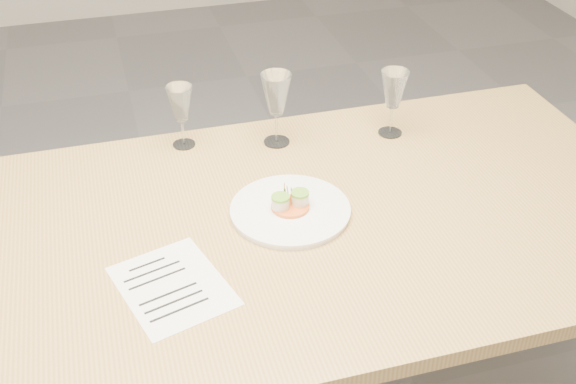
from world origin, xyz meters
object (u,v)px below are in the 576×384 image
object	(u,v)px
wine_glass_0	(180,105)
wine_glass_2	(394,91)
wine_glass_1	(276,96)
recipe_sheet	(172,286)
dinner_plate	(290,209)
dining_table	(190,260)

from	to	relation	value
wine_glass_0	wine_glass_2	size ratio (longest dim) A/B	0.93
wine_glass_0	wine_glass_1	world-z (taller)	wine_glass_1
wine_glass_1	wine_glass_2	size ratio (longest dim) A/B	1.08
recipe_sheet	wine_glass_2	distance (m)	0.87
dinner_plate	wine_glass_0	distance (m)	0.46
wine_glass_2	dinner_plate	bearing A→B (deg)	-142.58
dining_table	dinner_plate	bearing A→B (deg)	6.00
dining_table	wine_glass_2	xyz separation A→B (m)	(0.65, 0.32, 0.20)
wine_glass_0	wine_glass_2	world-z (taller)	wine_glass_2
dinner_plate	wine_glass_0	xyz separation A→B (m)	(-0.20, 0.40, 0.12)
dinner_plate	recipe_sheet	distance (m)	0.37
dinner_plate	recipe_sheet	xyz separation A→B (m)	(-0.32, -0.19, -0.01)
dining_table	wine_glass_2	size ratio (longest dim) A/B	12.23
dinner_plate	wine_glass_0	world-z (taller)	wine_glass_0
wine_glass_0	wine_glass_1	size ratio (longest dim) A/B	0.86
recipe_sheet	dining_table	bearing A→B (deg)	52.93
wine_glass_0	recipe_sheet	bearing A→B (deg)	-101.65
dining_table	wine_glass_1	distance (m)	0.53
dining_table	wine_glass_0	distance (m)	0.47
recipe_sheet	wine_glass_1	world-z (taller)	wine_glass_1
wine_glass_1	dining_table	bearing A→B (deg)	-130.87
dinner_plate	wine_glass_1	world-z (taller)	wine_glass_1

